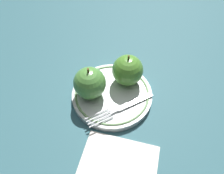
# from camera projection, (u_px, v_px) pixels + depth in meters

# --- Properties ---
(ground_plane) EXTENTS (2.00, 2.00, 0.00)m
(ground_plane) POSITION_uv_depth(u_px,v_px,m) (115.00, 97.00, 0.56)
(ground_plane) COLOR #2E5A62
(plate) EXTENTS (0.20, 0.20, 0.02)m
(plate) POSITION_uv_depth(u_px,v_px,m) (112.00, 94.00, 0.56)
(plate) COLOR silver
(plate) RESTS_ON ground_plane
(apple_red_whole) EXTENTS (0.08, 0.08, 0.09)m
(apple_red_whole) POSITION_uv_depth(u_px,v_px,m) (90.00, 83.00, 0.52)
(apple_red_whole) COLOR #4E893C
(apple_red_whole) RESTS_ON plate
(apple_second_whole) EXTENTS (0.08, 0.08, 0.09)m
(apple_second_whole) POSITION_uv_depth(u_px,v_px,m) (128.00, 70.00, 0.54)
(apple_second_whole) COLOR #4E8A2F
(apple_second_whole) RESTS_ON plate
(fork) EXTENTS (0.12, 0.15, 0.00)m
(fork) POSITION_uv_depth(u_px,v_px,m) (123.00, 107.00, 0.52)
(fork) COLOR silver
(fork) RESTS_ON plate
(napkin_folded) EXTENTS (0.13, 0.17, 0.01)m
(napkin_folded) POSITION_uv_depth(u_px,v_px,m) (118.00, 164.00, 0.45)
(napkin_folded) COLOR white
(napkin_folded) RESTS_ON ground_plane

